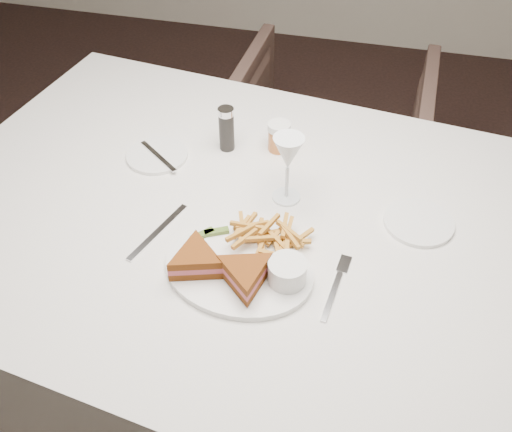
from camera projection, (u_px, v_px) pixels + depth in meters
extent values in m
plane|color=black|center=(218.00, 380.00, 1.85)|extent=(5.00, 5.00, 0.00)
cube|color=silver|center=(260.00, 315.00, 1.58)|extent=(1.77, 1.30, 0.75)
imported|color=#46322B|center=(328.00, 140.00, 2.21)|extent=(0.73, 0.69, 0.73)
ellipsoid|color=white|center=(239.00, 270.00, 1.20)|extent=(0.35, 0.29, 0.01)
cube|color=silver|center=(158.00, 232.00, 1.29)|extent=(0.07, 0.20, 0.00)
cylinder|color=white|center=(157.00, 155.00, 1.49)|extent=(0.16, 0.16, 0.01)
cylinder|color=white|center=(419.00, 222.00, 1.31)|extent=(0.16, 0.16, 0.01)
cylinder|color=black|center=(227.00, 129.00, 1.48)|extent=(0.04, 0.04, 0.12)
cylinder|color=#B1602A|center=(279.00, 137.00, 1.49)|extent=(0.06, 0.06, 0.08)
cube|color=#4B6924|center=(216.00, 232.00, 1.26)|extent=(0.06, 0.04, 0.01)
cube|color=#4B6924|center=(202.00, 235.00, 1.26)|extent=(0.05, 0.05, 0.01)
cylinder|color=white|center=(287.00, 272.00, 1.15)|extent=(0.08, 0.08, 0.05)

